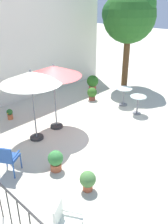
% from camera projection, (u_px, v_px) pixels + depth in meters
% --- Properties ---
extents(ground_plane, '(60.00, 60.00, 0.00)m').
position_uv_depth(ground_plane, '(85.00, 133.00, 8.13)').
color(ground_plane, beige).
extents(villa_facade, '(10.62, 0.30, 5.20)m').
position_uv_depth(villa_facade, '(9.00, 41.00, 9.61)').
color(villa_facade, white).
rests_on(villa_facade, ground).
extents(shade_tree, '(2.58, 2.46, 4.64)m').
position_uv_depth(shade_tree, '(129.00, 16.00, 11.02)').
color(shade_tree, brown).
rests_on(shade_tree, ground).
extents(patio_umbrella_0, '(1.83, 1.83, 2.29)m').
position_uv_depth(patio_umbrella_0, '(54.00, 72.00, 7.66)').
color(patio_umbrella_0, '#2D2D2D').
rests_on(patio_umbrella_0, ground).
extents(patio_umbrella_1, '(1.85, 1.85, 2.32)m').
position_uv_depth(patio_umbrella_1, '(31.00, 78.00, 6.96)').
color(patio_umbrella_1, '#2D2D2D').
rests_on(patio_umbrella_1, ground).
extents(cafe_table_0, '(0.62, 0.62, 0.74)m').
position_uv_depth(cafe_table_0, '(138.00, 102.00, 9.32)').
color(cafe_table_0, silver).
rests_on(cafe_table_0, ground).
extents(cafe_table_1, '(0.67, 0.67, 0.76)m').
position_uv_depth(cafe_table_1, '(124.00, 93.00, 10.07)').
color(cafe_table_1, white).
rests_on(cafe_table_1, ground).
extents(patio_chair_0, '(0.59, 0.59, 0.90)m').
position_uv_depth(patio_chair_0, '(65.00, 221.00, 4.33)').
color(patio_chair_0, white).
rests_on(patio_chair_0, ground).
extents(patio_chair_1, '(0.62, 0.63, 0.88)m').
position_uv_depth(patio_chair_1, '(7.00, 157.00, 6.05)').
color(patio_chair_1, '#244C94').
rests_on(patio_chair_1, ground).
extents(potted_plant_2, '(0.57, 0.57, 0.79)m').
position_uv_depth(potted_plant_2, '(93.00, 82.00, 11.66)').
color(potted_plant_2, '#AC4E3A').
rests_on(potted_plant_2, ground).
extents(potted_plant_4, '(0.41, 0.41, 0.59)m').
position_uv_depth(potted_plant_4, '(56.00, 160.00, 6.28)').
color(potted_plant_4, '#B15A39').
rests_on(potted_plant_4, ground).
extents(potted_plant_5, '(0.23, 0.23, 0.41)m').
position_uv_depth(potted_plant_5, '(10.00, 114.00, 9.01)').
color(potted_plant_5, '#CE663B').
rests_on(potted_plant_5, ground).
extents(potted_plant_6, '(0.44, 0.44, 0.58)m').
position_uv_depth(potted_plant_6, '(92.00, 93.00, 10.67)').
color(potted_plant_6, brown).
rests_on(potted_plant_6, ground).
extents(potted_plant_7, '(0.39, 0.39, 0.53)m').
position_uv_depth(potted_plant_7, '(88.00, 180.00, 5.63)').
color(potted_plant_7, '#A95033').
rests_on(potted_plant_7, ground).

